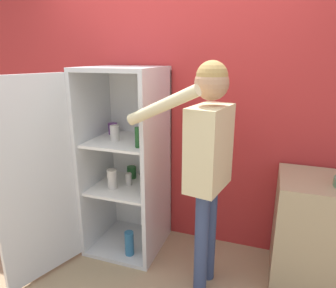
% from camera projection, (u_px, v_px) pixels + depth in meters
% --- Properties ---
extents(wall_back, '(7.00, 0.06, 2.55)m').
position_uv_depth(wall_back, '(175.00, 110.00, 2.79)').
color(wall_back, '#B72D2D').
rests_on(wall_back, ground_plane).
extents(refrigerator, '(0.90, 1.25, 1.67)m').
position_uv_depth(refrigerator, '(111.00, 165.00, 2.64)').
color(refrigerator, silver).
rests_on(refrigerator, ground_plane).
extents(person, '(0.71, 0.52, 1.73)m').
position_uv_depth(person, '(208.00, 149.00, 2.10)').
color(person, '#384770').
rests_on(person, ground_plane).
extents(counter, '(0.62, 0.58, 0.88)m').
position_uv_depth(counter, '(316.00, 233.00, 2.32)').
color(counter, tan).
rests_on(counter, ground_plane).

